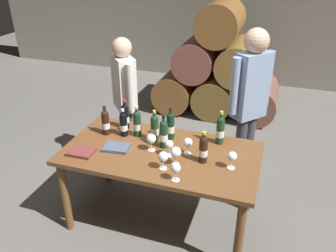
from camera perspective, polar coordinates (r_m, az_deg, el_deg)
name	(u,v)px	position (r m, az deg, el deg)	size (l,w,h in m)	color
ground_plane	(162,218)	(3.46, -1.08, -14.97)	(14.00, 14.00, 0.00)	#66635E
cellar_back_wall	(237,5)	(6.72, 11.44, 19.07)	(10.00, 0.24, 2.80)	gray
barrel_stack	(218,71)	(5.34, 8.23, 9.04)	(1.86, 0.90, 1.69)	brown
dining_table	(161,160)	(3.05, -1.19, -5.68)	(1.70, 0.90, 0.76)	brown
wine_bottle_0	(125,116)	(3.34, -7.12, 1.64)	(0.07, 0.07, 0.30)	black
wine_bottle_1	(155,128)	(3.10, -2.24, -0.30)	(0.07, 0.07, 0.30)	#19381E
wine_bottle_2	(164,134)	(3.00, -0.75, -1.26)	(0.07, 0.07, 0.31)	#19381E
wine_bottle_3	(124,124)	(3.22, -7.39, 0.33)	(0.07, 0.07, 0.27)	black
wine_bottle_4	(203,149)	(2.82, 5.88, -3.79)	(0.07, 0.07, 0.28)	black
wine_bottle_5	(220,130)	(3.09, 8.66, -0.62)	(0.07, 0.07, 0.32)	#19381E
wine_bottle_6	(137,123)	(3.19, -5.13, 0.48)	(0.07, 0.07, 0.30)	#19381E
wine_bottle_7	(106,122)	(3.27, -10.32, 0.65)	(0.07, 0.07, 0.29)	black
wine_bottle_8	(170,125)	(3.13, 0.41, 0.09)	(0.07, 0.07, 0.31)	black
wine_glass_0	(176,153)	(2.77, 1.30, -4.42)	(0.09, 0.09, 0.16)	white
wine_glass_1	(232,157)	(2.77, 10.60, -5.05)	(0.08, 0.08, 0.15)	white
wine_glass_2	(163,157)	(2.72, -0.81, -5.17)	(0.08, 0.08, 0.16)	white
wine_glass_3	(169,145)	(2.89, 0.19, -3.16)	(0.07, 0.07, 0.15)	white
wine_glass_4	(188,143)	(2.91, 3.32, -2.82)	(0.08, 0.08, 0.15)	white
wine_glass_5	(151,139)	(2.96, -2.81, -2.19)	(0.09, 0.09, 0.16)	white
wine_glass_6	(176,169)	(2.59, 1.31, -7.10)	(0.07, 0.07, 0.15)	white
tasting_notebook	(117,148)	(3.06, -8.53, -3.57)	(0.22, 0.16, 0.03)	#4C5670
leather_ledger	(81,152)	(3.05, -14.20, -4.22)	(0.22, 0.16, 0.03)	brown
sommelier_presenting	(250,98)	(3.41, 13.40, 4.47)	(0.35, 0.39, 1.72)	#383842
taster_seated_left	(125,95)	(3.75, -7.19, 5.15)	(0.36, 0.38, 1.54)	#383842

